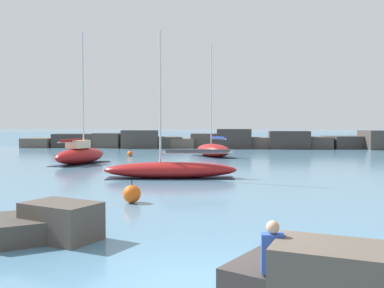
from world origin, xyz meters
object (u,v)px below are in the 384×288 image
at_px(sailboat_moored_1, 213,150).
at_px(sailboat_moored_3, 171,169).
at_px(sailboat_moored_0, 80,155).
at_px(mooring_buoy_orange_near, 132,194).
at_px(person_on_rocks, 272,265).
at_px(mooring_buoy_far_side, 130,154).

bearing_deg(sailboat_moored_1, sailboat_moored_3, -95.35).
relative_size(sailboat_moored_0, mooring_buoy_orange_near, 11.58).
height_order(sailboat_moored_3, mooring_buoy_orange_near, sailboat_moored_3).
bearing_deg(sailboat_moored_3, person_on_rocks, -76.27).
height_order(sailboat_moored_1, person_on_rocks, sailboat_moored_1).
bearing_deg(sailboat_moored_3, mooring_buoy_orange_near, -92.46).
bearing_deg(mooring_buoy_far_side, person_on_rocks, -72.38).
bearing_deg(mooring_buoy_orange_near, person_on_rocks, -64.50).
xyz_separation_m(sailboat_moored_3, mooring_buoy_orange_near, (-0.35, -8.11, -0.16)).
xyz_separation_m(sailboat_moored_0, sailboat_moored_3, (8.69, -8.41, -0.23)).
bearing_deg(sailboat_moored_0, sailboat_moored_1, 40.37).
xyz_separation_m(mooring_buoy_far_side, person_on_rocks, (11.14, -35.08, 0.64)).
height_order(sailboat_moored_0, mooring_buoy_orange_near, sailboat_moored_0).
distance_m(sailboat_moored_0, sailboat_moored_1, 13.51).
distance_m(sailboat_moored_1, person_on_rocks, 35.39).
xyz_separation_m(sailboat_moored_0, person_on_rocks, (13.11, -26.53, 0.16)).
distance_m(sailboat_moored_0, mooring_buoy_far_side, 8.79).
height_order(sailboat_moored_1, sailboat_moored_3, sailboat_moored_1).
bearing_deg(person_on_rocks, mooring_buoy_far_side, 107.62).
relative_size(sailboat_moored_0, sailboat_moored_1, 0.96).
height_order(sailboat_moored_3, person_on_rocks, sailboat_moored_3).
bearing_deg(person_on_rocks, sailboat_moored_3, 103.73).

